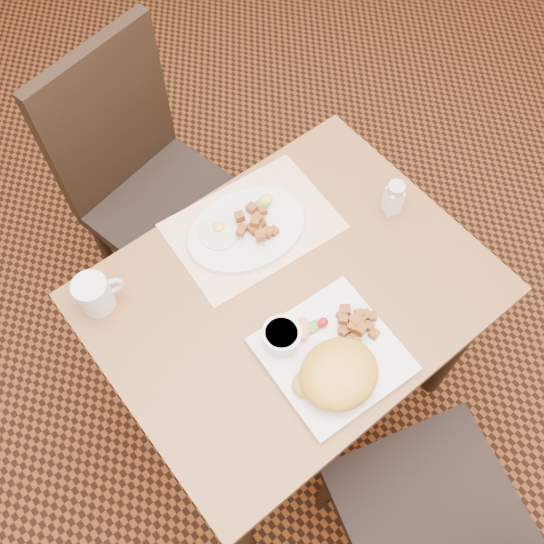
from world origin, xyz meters
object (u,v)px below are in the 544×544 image
(table, at_px, (290,311))
(coffee_mug, at_px, (95,294))
(chair_far, at_px, (148,179))
(plate_square, at_px, (332,355))
(salt_shaker, at_px, (394,198))
(plate_oval, at_px, (247,229))

(table, bearing_deg, coffee_mug, 145.18)
(chair_far, bearing_deg, plate_square, 77.70)
(coffee_mug, bearing_deg, salt_shaker, -18.13)
(chair_far, distance_m, plate_square, 0.86)
(plate_square, bearing_deg, coffee_mug, 127.47)
(plate_square, bearing_deg, chair_far, 89.57)
(table, height_order, plate_oval, plate_oval)
(chair_far, xyz_separation_m, plate_oval, (0.05, -0.45, 0.22))
(table, relative_size, chair_far, 0.93)
(plate_square, xyz_separation_m, coffee_mug, (-0.34, 0.44, 0.04))
(plate_square, bearing_deg, salt_shaker, 28.52)
(chair_far, relative_size, plate_oval, 3.19)
(salt_shaker, distance_m, coffee_mug, 0.75)
(table, xyz_separation_m, salt_shaker, (0.34, 0.02, 0.16))
(table, distance_m, salt_shaker, 0.38)
(plate_oval, bearing_deg, table, -95.70)
(plate_square, xyz_separation_m, salt_shaker, (0.38, 0.20, 0.04))
(coffee_mug, bearing_deg, table, -34.82)
(chair_far, xyz_separation_m, plate_square, (-0.01, -0.83, 0.22))
(salt_shaker, bearing_deg, table, -176.27)
(salt_shaker, height_order, coffee_mug, salt_shaker)
(table, distance_m, plate_square, 0.22)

